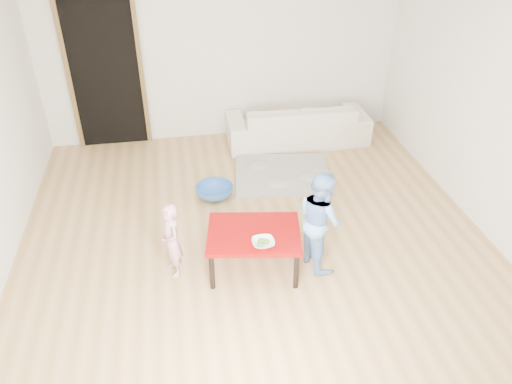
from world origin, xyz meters
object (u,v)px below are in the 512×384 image
object	(u,v)px
child_pink	(171,241)
basin	(214,191)
red_table	(254,250)
bowl	(263,243)
child_blue	(320,220)
sofa	(297,123)

from	to	relation	value
child_pink	basin	distance (m)	1.44
red_table	bowl	size ratio (longest dim) A/B	4.26
child_blue	basin	distance (m)	1.71
bowl	basin	bearing A→B (deg)	100.90
bowl	sofa	bearing A→B (deg)	69.85
red_table	child_pink	bearing A→B (deg)	174.67
sofa	red_table	xyz separation A→B (m)	(-1.10, -2.64, -0.07)
child_pink	basin	size ratio (longest dim) A/B	1.72
sofa	basin	size ratio (longest dim) A/B	4.40
bowl	child_blue	world-z (taller)	child_blue
sofa	child_blue	xyz separation A→B (m)	(-0.45, -2.65, 0.23)
red_table	child_pink	size ratio (longest dim) A/B	1.13
sofa	bowl	xyz separation A→B (m)	(-1.04, -2.84, 0.18)
sofa	child_pink	distance (m)	3.18
bowl	basin	xyz separation A→B (m)	(-0.30, 1.58, -0.40)
sofa	bowl	distance (m)	3.03
red_table	bowl	xyz separation A→B (m)	(0.05, -0.21, 0.25)
child_pink	child_blue	distance (m)	1.45
red_table	basin	xyz separation A→B (m)	(-0.25, 1.37, -0.15)
bowl	child_pink	bearing A→B (deg)	161.56
basin	bowl	bearing A→B (deg)	-79.10
red_table	child_blue	xyz separation A→B (m)	(0.65, -0.02, 0.30)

